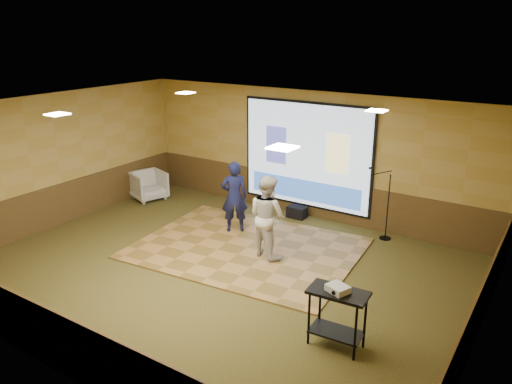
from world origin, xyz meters
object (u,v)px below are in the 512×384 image
Objects in this scene: projector_screen at (306,156)px; banquet_chair at (149,185)px; duffel_bag at (297,212)px; player_left at (234,197)px; projector at (338,289)px; av_table at (337,309)px; mic_stand at (384,217)px; dance_floor at (247,248)px; player_right at (267,216)px.

banquet_chair is (-4.00, -1.20, -1.10)m from projector_screen.
projector_screen is 7.50× the size of duffel_bag.
player_left is 4.48m from projector.
duffel_bag is (-2.89, 4.14, -0.47)m from av_table.
duffel_bag is at bearing -57.03° from banquet_chair.
banquet_chair is 4.05m from duffel_bag.
banquet_chair is at bearing 176.39° from projector.
player_left reaches higher than av_table.
mic_stand is (-0.74, 4.08, -0.11)m from av_table.
player_right is at bearing -6.67° from dance_floor.
av_table is at bearing -57.24° from projector_screen.
player_left is 3.27m from mic_stand.
projector_screen is 2.32m from mic_stand.
av_table is (2.82, -4.38, -0.87)m from projector_screen.
projector is at bearing -34.94° from dance_floor.
dance_floor is 15.32× the size of projector.
projector_screen is at bearing 87.76° from dance_floor.
av_table is at bearing -95.24° from mic_stand.
projector_screen is 2.08× the size of player_left.
player_right is (0.44, -2.43, -0.61)m from projector_screen.
av_table is 1.07× the size of banquet_chair.
projector_screen reaches higher than banquet_chair.
player_left is at bearing 144.33° from av_table.
projector is at bearing -110.17° from av_table.
dance_floor is at bearing -87.36° from banquet_chair.
projector is at bearing 106.35° from player_left.
player_left reaches higher than dance_floor.
mic_stand is (-0.73, 4.09, -0.44)m from projector.
duffel_bag is at bearing 162.92° from mic_stand.
dance_floor is at bearing 166.57° from projector.
projector_screen reaches higher than projector.
dance_floor is 1.24m from player_left.
projector_screen is 11.49× the size of projector.
projector_screen is at bearing -54.06° from banquet_chair.
projector_screen is 4.32m from banquet_chair.
banquet_chair is (-3.91, 1.17, 0.36)m from dance_floor.
mic_stand is at bearing -62.35° from banquet_chair.
dance_floor is 3.66m from projector.
projector_screen is 5.28m from av_table.
dance_floor is 5.01× the size of av_table.
player_left is 1.02× the size of mic_stand.
player_left is (-0.82, -1.77, -0.65)m from projector_screen.
duffel_bag is (-0.51, 2.19, -0.72)m from player_right.
player_left is at bearing 165.63° from projector.
banquet_chair is at bearing 163.40° from dance_floor.
mic_stand is 3.54× the size of duffel_bag.
duffel_bag is (3.93, 0.96, -0.24)m from banquet_chair.
projector_screen is 2.54m from player_right.
player_right reaches higher than av_table.
player_left is 1.93× the size of banquet_chair.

